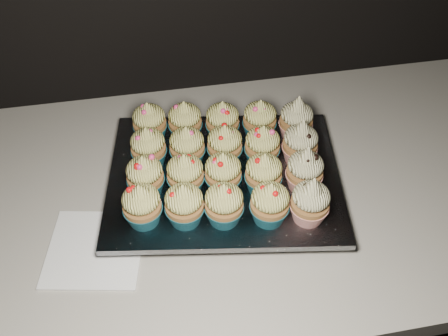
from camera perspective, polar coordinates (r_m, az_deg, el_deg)
name	(u,v)px	position (r m, az deg, el deg)	size (l,w,h in m)	color
cabinet	(142,324)	(1.30, -9.39, -17.20)	(2.40, 0.60, 0.86)	black
worktop	(112,208)	(0.92, -12.70, -4.53)	(2.44, 0.64, 0.04)	beige
napkin	(95,249)	(0.85, -14.49, -8.93)	(0.15, 0.15, 0.00)	white
baking_tray	(224,183)	(0.90, 0.00, -1.72)	(0.37, 0.28, 0.02)	black
foil_lining	(224,177)	(0.88, 0.00, -0.98)	(0.40, 0.32, 0.01)	silver
cupcake_0	(142,205)	(0.80, -9.36, -4.20)	(0.06, 0.06, 0.08)	#186072
cupcake_1	(184,205)	(0.79, -4.56, -4.19)	(0.06, 0.06, 0.08)	#186072
cupcake_2	(224,204)	(0.79, 0.00, -4.13)	(0.06, 0.06, 0.08)	#186072
cupcake_3	(270,203)	(0.79, 5.25, -4.04)	(0.06, 0.06, 0.08)	#186072
cupcake_4	(310,201)	(0.80, 9.83, -3.78)	(0.06, 0.06, 0.10)	red
cupcake_5	(145,176)	(0.84, -9.00, -0.93)	(0.06, 0.06, 0.08)	#186072
cupcake_6	(185,174)	(0.83, -4.44, -0.73)	(0.06, 0.06, 0.08)	#186072
cupcake_7	(223,173)	(0.83, -0.11, -0.56)	(0.06, 0.06, 0.08)	#186072
cupcake_8	(264,174)	(0.83, 4.54, -0.66)	(0.06, 0.06, 0.08)	#186072
cupcake_9	(305,170)	(0.84, 9.23, -0.23)	(0.06, 0.06, 0.10)	red
cupcake_10	(148,147)	(0.88, -8.64, 2.34)	(0.06, 0.06, 0.08)	#186072
cupcake_11	(187,147)	(0.88, -4.24, 2.45)	(0.06, 0.06, 0.08)	#186072
cupcake_12	(225,145)	(0.88, 0.08, 2.64)	(0.06, 0.06, 0.08)	#186072
cupcake_13	(262,146)	(0.88, 4.40, 2.56)	(0.06, 0.06, 0.08)	#186072
cupcake_14	(300,143)	(0.89, 8.71, 2.86)	(0.06, 0.06, 0.10)	red
cupcake_15	(150,122)	(0.93, -8.51, 5.17)	(0.06, 0.06, 0.08)	#186072
cupcake_16	(185,121)	(0.93, -4.48, 5.34)	(0.06, 0.06, 0.08)	#186072
cupcake_17	(222,121)	(0.93, -0.17, 5.37)	(0.06, 0.06, 0.08)	#186072
cupcake_18	(260,120)	(0.93, 4.10, 5.53)	(0.06, 0.06, 0.08)	#186072
cupcake_19	(296,119)	(0.94, 8.27, 5.52)	(0.06, 0.06, 0.10)	red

